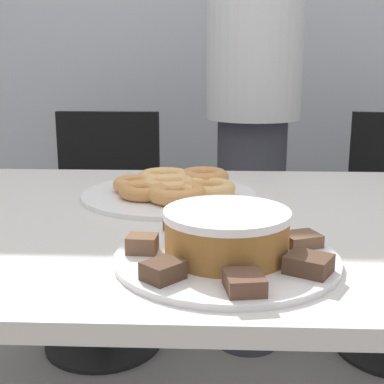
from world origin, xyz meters
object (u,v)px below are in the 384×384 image
(person_standing, at_px, (253,97))
(frosted_cake, at_px, (227,233))
(plate_donuts, at_px, (169,195))
(plate_cake, at_px, (226,258))
(office_chair_left, at_px, (103,238))

(person_standing, height_order, frosted_cake, person_standing)
(plate_donuts, relative_size, frosted_cake, 2.04)
(plate_cake, bearing_deg, office_chair_left, 111.03)
(office_chair_left, bearing_deg, plate_cake, -67.98)
(office_chair_left, distance_m, frosted_cake, 1.27)
(office_chair_left, distance_m, plate_cake, 1.26)
(plate_donuts, bearing_deg, plate_cake, -72.99)
(plate_donuts, bearing_deg, person_standing, 71.68)
(office_chair_left, height_order, frosted_cake, office_chair_left)
(plate_cake, bearing_deg, frosted_cake, 104.04)
(person_standing, xyz_separation_m, office_chair_left, (-0.55, 0.02, -0.53))
(person_standing, height_order, plate_donuts, person_standing)
(person_standing, bearing_deg, plate_donuts, -108.32)
(person_standing, relative_size, plate_donuts, 4.47)
(plate_donuts, distance_m, frosted_cake, 0.42)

